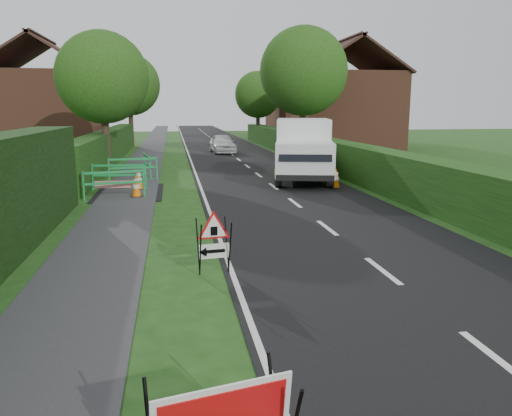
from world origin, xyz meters
TOP-DOWN VIEW (x-y plane):
  - ground at (0.00, 0.00)m, footprint 120.00×120.00m
  - road_surface at (2.50, 35.00)m, footprint 6.00×90.00m
  - footpath at (-3.00, 35.00)m, footprint 2.00×90.00m
  - hedge_west_far at (-5.00, 22.00)m, footprint 1.00×24.00m
  - hedge_east at (6.50, 16.00)m, footprint 1.20×50.00m
  - house_west at (-10.00, 30.00)m, footprint 7.50×7.40m
  - house_east_a at (11.00, 28.00)m, footprint 7.50×7.40m
  - house_east_b at (12.00, 42.00)m, footprint 7.50×7.40m
  - tree_nw at (-4.60, 18.00)m, footprint 4.40×4.40m
  - tree_ne at (6.40, 22.00)m, footprint 5.20×5.20m
  - tree_fw at (-4.60, 34.00)m, footprint 4.80×4.80m
  - tree_fe at (6.40, 38.00)m, footprint 4.20×4.20m
  - triangle_sign at (-0.72, 1.34)m, footprint 0.78×0.78m
  - works_van at (4.09, 13.05)m, footprint 3.44×6.02m
  - traffic_cone_0 at (4.82, 10.81)m, footprint 0.38×0.38m
  - traffic_cone_1 at (5.30, 13.84)m, footprint 0.38×0.38m
  - traffic_cone_2 at (5.07, 15.08)m, footprint 0.38×0.38m
  - traffic_cone_3 at (-2.68, 10.09)m, footprint 0.38×0.38m
  - traffic_cone_4 at (-2.70, 11.75)m, footprint 0.38×0.38m
  - ped_barrier_0 at (-3.39, 9.85)m, footprint 2.09×0.76m
  - ped_barrier_1 at (-3.42, 11.89)m, footprint 2.08×0.53m
  - ped_barrier_2 at (-3.08, 14.26)m, footprint 2.09×0.61m
  - ped_barrier_3 at (-2.54, 15.39)m, footprint 0.71×2.09m
  - redwhite_plank at (-3.35, 10.19)m, footprint 1.50×0.09m
  - hatchback_car at (2.02, 26.74)m, footprint 1.68×3.88m

SIDE VIEW (x-z plane):
  - ground at x=0.00m, z-range 0.00..0.00m
  - hedge_west_far at x=-5.00m, z-range -0.90..0.90m
  - hedge_east at x=6.50m, z-range -0.75..0.75m
  - redwhite_plank at x=-3.35m, z-range -0.12..0.12m
  - road_surface at x=2.50m, z-range -0.01..0.01m
  - footpath at x=-3.00m, z-range -0.01..0.02m
  - traffic_cone_0 at x=4.82m, z-range 0.00..0.79m
  - traffic_cone_1 at x=5.30m, z-range 0.00..0.79m
  - traffic_cone_2 at x=5.07m, z-range 0.00..0.79m
  - traffic_cone_3 at x=-2.68m, z-range 0.00..0.79m
  - traffic_cone_4 at x=-2.70m, z-range 0.00..0.79m
  - ped_barrier_0 at x=-3.39m, z-range 0.13..1.13m
  - ped_barrier_1 at x=-3.42m, z-range 0.13..1.13m
  - ped_barrier_2 at x=-3.08m, z-range 0.13..1.13m
  - ped_barrier_3 at x=-2.54m, z-range 0.13..1.13m
  - hatchback_car at x=2.02m, z-range 0.00..1.30m
  - triangle_sign at x=-0.72m, z-range 0.20..1.23m
  - works_van at x=4.09m, z-range 0.08..2.67m
  - house_west at x=-10.00m, z-range -1.04..6.84m
  - house_east_a at x=11.00m, z-range -1.04..6.84m
  - house_east_b at x=12.00m, z-range -1.04..6.84m
  - tree_fe at x=6.40m, z-range 1.05..7.39m
  - tree_nw at x=-4.60m, z-range 1.13..7.83m
  - tree_fw at x=-4.60m, z-range 1.21..8.45m
  - tree_ne at x=6.40m, z-range 1.28..9.07m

